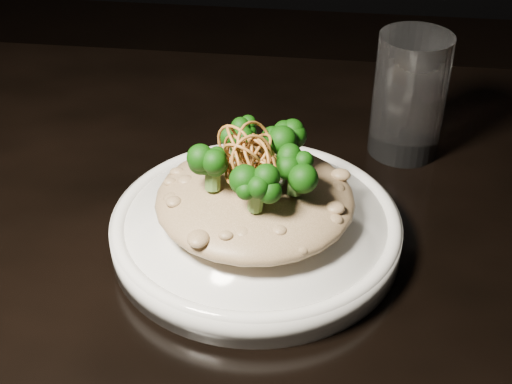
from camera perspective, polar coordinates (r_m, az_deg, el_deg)
table at (r=0.69m, az=5.05°, el=-10.20°), size 1.10×0.80×0.75m
plate at (r=0.64m, az=0.00°, el=-3.06°), size 0.26×0.26×0.03m
risotto at (r=0.62m, az=-0.08°, el=-0.55°), size 0.17×0.17×0.04m
broccoli at (r=0.59m, az=-0.11°, el=2.70°), size 0.13×0.13×0.05m
cheese at (r=0.60m, az=0.09°, el=1.31°), size 0.05×0.05×0.01m
shallots at (r=0.59m, az=-0.47°, el=2.83°), size 0.04×0.04×0.03m
drinking_glass at (r=0.75m, az=12.16°, el=7.55°), size 0.09×0.09×0.13m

